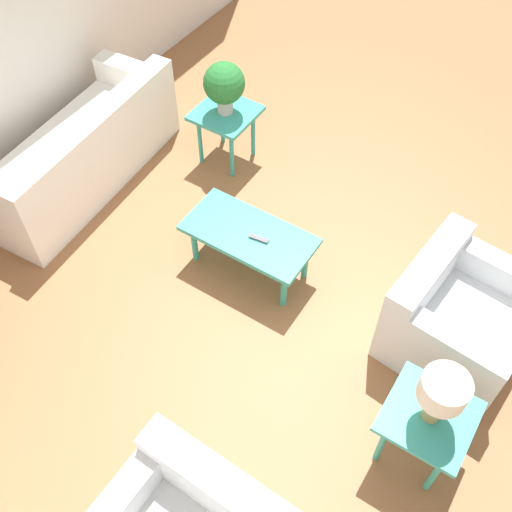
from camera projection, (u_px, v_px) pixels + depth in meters
ground_plane at (302, 281)px, 4.92m from camera, size 14.00×14.00×0.00m
sofa at (81, 154)px, 5.43m from camera, size 0.94×2.11×0.80m
armchair at (455, 318)px, 4.33m from camera, size 0.97×1.02×0.77m
coffee_table at (249, 237)px, 4.71m from camera, size 1.04×0.51×0.43m
side_table_plant at (226, 119)px, 5.48m from camera, size 0.53×0.53×0.55m
side_table_lamp at (427, 421)px, 3.67m from camera, size 0.53×0.53×0.55m
potted_plant at (224, 84)px, 5.19m from camera, size 0.37×0.37×0.49m
table_lamp at (442, 393)px, 3.37m from camera, size 0.28×0.28×0.43m
remote_control at (259, 239)px, 4.62m from camera, size 0.16×0.06×0.02m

